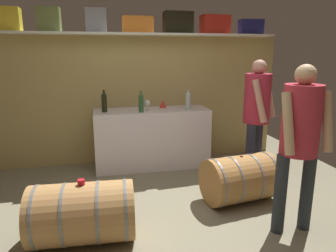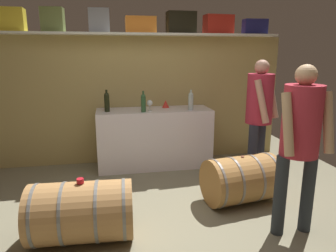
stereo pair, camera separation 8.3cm
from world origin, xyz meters
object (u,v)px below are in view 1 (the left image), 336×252
at_px(toolcase_yellow, 4,19).
at_px(wine_glass, 147,103).
at_px(toolcase_black, 178,23).
at_px(wine_bottle_green, 141,103).
at_px(wine_bottle_clear, 188,101).
at_px(winemaker_pouring, 257,107).
at_px(toolcase_navy, 251,27).
at_px(work_cabinet, 152,138).
at_px(toolcase_orange, 138,25).
at_px(toolcase_red, 215,25).
at_px(wine_bottle_dark, 104,102).
at_px(visitor_tasting, 300,133).
at_px(wine_barrel_near, 83,213).
at_px(toolcase_grey, 96,21).
at_px(toolcase_olive, 49,20).
at_px(red_funnel, 163,104).
at_px(tasting_cup, 81,182).
at_px(wine_barrel_far, 240,179).

xyz_separation_m(toolcase_yellow, wine_glass, (1.86, -0.29, -1.15)).
height_order(toolcase_black, wine_bottle_green, toolcase_black).
bearing_deg(wine_bottle_clear, winemaker_pouring, -38.05).
height_order(toolcase_black, wine_bottle_clear, toolcase_black).
xyz_separation_m(toolcase_navy, wine_bottle_clear, (-1.10, -0.34, -1.08)).
xyz_separation_m(work_cabinet, winemaker_pouring, (1.31, -0.76, 0.56)).
relative_size(toolcase_orange, toolcase_red, 1.01).
bearing_deg(wine_bottle_green, wine_bottle_dark, 166.93).
height_order(work_cabinet, wine_glass, wine_glass).
xyz_separation_m(toolcase_orange, visitor_tasting, (1.21, -2.26, -1.11)).
bearing_deg(wine_glass, wine_bottle_clear, -5.23).
bearing_deg(wine_barrel_near, wine_bottle_green, 67.81).
relative_size(work_cabinet, wine_glass, 10.69).
bearing_deg(toolcase_yellow, toolcase_grey, -3.13).
bearing_deg(toolcase_navy, toolcase_olive, -175.52).
distance_m(work_cabinet, visitor_tasting, 2.38).
xyz_separation_m(toolcase_grey, visitor_tasting, (1.79, -2.26, -1.16)).
height_order(toolcase_grey, toolcase_red, toolcase_grey).
height_order(red_funnel, tasting_cup, red_funnel).
bearing_deg(tasting_cup, wine_glass, 63.61).
xyz_separation_m(wine_bottle_dark, wine_barrel_near, (-0.26, -1.77, -0.74)).
xyz_separation_m(wine_glass, tasting_cup, (-0.86, -1.73, -0.40)).
relative_size(toolcase_black, toolcase_navy, 1.16).
relative_size(wine_glass, tasting_cup, 2.43).
relative_size(toolcase_grey, red_funnel, 2.85).
distance_m(toolcase_black, wine_bottle_dark, 1.61).
relative_size(toolcase_yellow, work_cabinet, 0.24).
height_order(wine_bottle_clear, wine_glass, wine_bottle_clear).
bearing_deg(tasting_cup, toolcase_navy, 38.24).
bearing_deg(work_cabinet, toolcase_olive, 171.81).
bearing_deg(wine_bottle_dark, toolcase_olive, 160.04).
bearing_deg(tasting_cup, wine_bottle_dark, 82.00).
distance_m(toolcase_navy, wine_barrel_far, 2.54).
height_order(wine_barrel_near, winemaker_pouring, winemaker_pouring).
bearing_deg(wine_bottle_green, red_funnel, 38.68).
height_order(work_cabinet, wine_barrel_far, work_cabinet).
xyz_separation_m(toolcase_red, wine_bottle_clear, (-0.50, -0.34, -1.10)).
relative_size(wine_barrel_near, tasting_cup, 14.60).
distance_m(wine_glass, wine_barrel_near, 2.06).
bearing_deg(toolcase_olive, wine_bottle_clear, -7.70).
height_order(toolcase_grey, work_cabinet, toolcase_grey).
bearing_deg(visitor_tasting, wine_barrel_near, -6.99).
distance_m(wine_barrel_far, winemaker_pouring, 1.06).
relative_size(wine_bottle_dark, visitor_tasting, 0.20).
bearing_deg(toolcase_orange, toolcase_black, 0.35).
relative_size(toolcase_yellow, wine_bottle_clear, 1.37).
relative_size(wine_bottle_dark, wine_bottle_clear, 1.05).
relative_size(toolcase_red, wine_bottle_clear, 1.42).
xyz_separation_m(toolcase_yellow, work_cabinet, (1.94, -0.20, -1.70)).
bearing_deg(red_funnel, toolcase_olive, 177.58).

